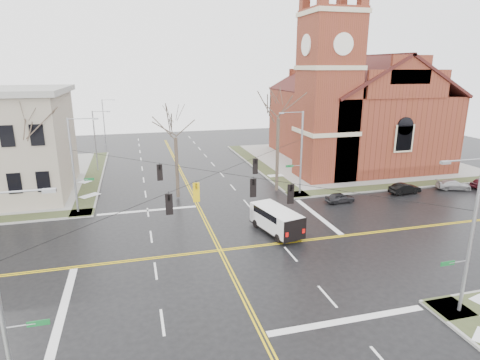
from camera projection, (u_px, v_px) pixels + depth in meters
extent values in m
plane|color=black|center=(220.00, 250.00, 30.81)|extent=(120.00, 120.00, 0.00)
cube|color=gray|center=(347.00, 160.00, 60.25)|extent=(30.00, 30.00, 0.15)
cube|color=#333B20|center=(260.00, 165.00, 56.79)|extent=(2.00, 30.00, 0.02)
cube|color=#333B20|center=(406.00, 185.00, 47.40)|extent=(30.00, 2.00, 0.02)
cube|color=#333B20|center=(93.00, 176.00, 51.22)|extent=(2.00, 30.00, 0.02)
cube|color=gold|center=(219.00, 250.00, 30.78)|extent=(0.12, 100.00, 0.01)
cube|color=gold|center=(222.00, 250.00, 30.83)|extent=(0.12, 100.00, 0.01)
cube|color=gold|center=(220.00, 251.00, 30.69)|extent=(100.00, 0.12, 0.01)
cube|color=gold|center=(220.00, 250.00, 30.92)|extent=(100.00, 0.12, 0.01)
cube|color=silver|center=(348.00, 320.00, 22.29)|extent=(9.50, 0.50, 0.01)
cube|color=silver|center=(148.00, 211.00, 39.32)|extent=(9.50, 0.50, 0.01)
cube|color=silver|center=(64.00, 307.00, 23.54)|extent=(0.50, 9.50, 0.01)
cube|color=silver|center=(317.00, 215.00, 38.07)|extent=(0.50, 9.50, 0.01)
cube|color=maroon|center=(327.00, 98.00, 48.12)|extent=(6.00, 6.00, 20.00)
cube|color=#C4B796|center=(332.00, 13.00, 45.54)|extent=(6.30, 6.30, 0.50)
cylinder|color=silver|center=(343.00, 44.00, 43.66)|extent=(2.40, 0.15, 2.40)
cylinder|color=silver|center=(306.00, 45.00, 45.73)|extent=(0.15, 2.40, 2.40)
cube|color=maroon|center=(352.00, 126.00, 60.09)|extent=(18.00, 24.00, 10.00)
cube|color=maroon|center=(312.00, 156.00, 52.98)|extent=(2.00, 5.00, 4.40)
cylinder|color=gray|center=(301.00, 153.00, 43.10)|extent=(0.20, 0.20, 9.00)
cylinder|color=gray|center=(296.00, 166.00, 43.31)|extent=(1.20, 0.06, 0.06)
cube|color=#0F5B25|center=(290.00, 166.00, 43.14)|extent=(0.90, 0.04, 0.25)
cylinder|color=gray|center=(292.00, 112.00, 41.60)|extent=(2.40, 0.08, 0.08)
cube|color=gray|center=(282.00, 113.00, 41.32)|extent=(0.50, 0.22, 0.15)
cylinder|color=gray|center=(73.00, 166.00, 37.37)|extent=(0.20, 0.20, 9.00)
cylinder|color=gray|center=(81.00, 180.00, 37.89)|extent=(1.20, 0.06, 0.06)
cube|color=#0F5B25|center=(89.00, 179.00, 38.06)|extent=(0.90, 0.04, 0.25)
cylinder|color=gray|center=(82.00, 119.00, 36.48)|extent=(2.40, 0.08, 0.08)
cube|color=gray|center=(95.00, 119.00, 36.79)|extent=(0.50, 0.22, 0.15)
cylinder|color=gray|center=(471.00, 238.00, 21.71)|extent=(0.20, 0.20, 9.00)
cylinder|color=gray|center=(458.00, 262.00, 21.93)|extent=(1.20, 0.06, 0.06)
cube|color=#0F5B25|center=(448.00, 263.00, 21.76)|extent=(0.90, 0.04, 0.25)
cylinder|color=gray|center=(465.00, 160.00, 20.22)|extent=(2.40, 0.08, 0.08)
cube|color=gray|center=(445.00, 163.00, 19.93)|extent=(0.50, 0.22, 0.15)
cylinder|color=gray|center=(20.00, 326.00, 16.51)|extent=(1.20, 0.06, 0.06)
cube|color=#0F5B25|center=(38.00, 323.00, 16.68)|extent=(0.90, 0.04, 0.25)
cylinder|color=gray|center=(15.00, 192.00, 15.09)|extent=(2.40, 0.08, 0.08)
cube|color=gray|center=(49.00, 191.00, 15.41)|extent=(0.50, 0.22, 0.15)
cylinder|color=black|center=(219.00, 172.00, 29.12)|extent=(23.02, 23.02, 0.03)
cylinder|color=black|center=(219.00, 172.00, 29.12)|extent=(23.02, 23.02, 0.03)
imported|color=black|center=(169.00, 204.00, 24.61)|extent=(0.21, 0.26, 1.30)
imported|color=black|center=(255.00, 166.00, 34.04)|extent=(0.21, 0.26, 1.30)
imported|color=#DFB60D|center=(196.00, 192.00, 26.97)|extent=(0.21, 0.26, 1.30)
imported|color=black|center=(160.00, 172.00, 32.05)|extent=(0.21, 0.26, 1.30)
imported|color=black|center=(291.00, 194.00, 26.60)|extent=(0.21, 0.26, 1.30)
imported|color=black|center=(253.00, 188.00, 27.96)|extent=(0.21, 0.26, 1.30)
cylinder|color=gray|center=(95.00, 141.00, 53.04)|extent=(0.16, 0.16, 8.00)
cylinder|color=gray|center=(100.00, 111.00, 52.23)|extent=(2.00, 0.07, 0.07)
cube|color=gray|center=(108.00, 112.00, 52.49)|extent=(0.45, 0.20, 0.13)
cylinder|color=gray|center=(104.00, 122.00, 71.63)|extent=(0.16, 0.16, 8.00)
cylinder|color=gray|center=(108.00, 100.00, 70.82)|extent=(2.00, 0.07, 0.07)
cube|color=gray|center=(114.00, 100.00, 71.08)|extent=(0.45, 0.20, 0.13)
cube|color=white|center=(276.00, 219.00, 33.77)|extent=(3.25, 5.73, 1.73)
cube|color=white|center=(263.00, 214.00, 35.75)|extent=(2.24, 1.36, 1.22)
cube|color=black|center=(261.00, 207.00, 35.90)|extent=(1.86, 0.54, 0.82)
cube|color=black|center=(275.00, 212.00, 33.79)|extent=(2.88, 4.05, 0.56)
cube|color=#B70C0A|center=(287.00, 235.00, 31.13)|extent=(0.25, 0.12, 0.35)
cube|color=#B70C0A|center=(304.00, 231.00, 31.85)|extent=(0.25, 0.12, 0.35)
cube|color=black|center=(276.00, 229.00, 34.01)|extent=(3.31, 5.79, 0.10)
cylinder|color=black|center=(256.00, 224.00, 35.10)|extent=(0.42, 0.77, 0.73)
cylinder|color=black|center=(274.00, 220.00, 35.94)|extent=(0.42, 0.77, 0.73)
cylinder|color=black|center=(278.00, 238.00, 32.07)|extent=(0.42, 0.77, 0.73)
cylinder|color=black|center=(298.00, 234.00, 32.91)|extent=(0.42, 0.77, 0.73)
imported|color=black|center=(340.00, 198.00, 41.54)|extent=(3.16, 1.43, 1.05)
imported|color=black|center=(405.00, 189.00, 44.43)|extent=(3.71, 1.57, 1.19)
imported|color=#B0B0B3|center=(454.00, 185.00, 45.96)|extent=(4.08, 2.63, 1.10)
cylinder|color=#392C24|center=(37.00, 174.00, 38.50)|extent=(0.36, 0.36, 7.04)
cylinder|color=#392C24|center=(177.00, 168.00, 42.15)|extent=(0.36, 0.36, 6.42)
cylinder|color=#392C24|center=(277.00, 155.00, 44.30)|extent=(0.36, 0.36, 8.06)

